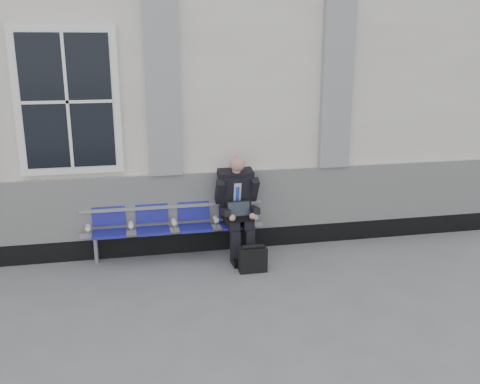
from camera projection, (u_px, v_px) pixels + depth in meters
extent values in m
plane|color=slate|center=(41.00, 310.00, 6.21)|extent=(70.00, 70.00, 0.00)
cube|color=silver|center=(59.00, 98.00, 8.94)|extent=(14.00, 4.00, 4.20)
cube|color=black|center=(55.00, 252.00, 7.55)|extent=(14.00, 0.10, 0.30)
cube|color=silver|center=(51.00, 211.00, 7.38)|extent=(14.00, 0.08, 0.90)
cube|color=gray|center=(163.00, 88.00, 7.24)|extent=(0.45, 0.14, 2.40)
cube|color=gray|center=(336.00, 86.00, 7.73)|extent=(0.45, 0.14, 2.40)
cube|color=white|center=(68.00, 101.00, 7.05)|extent=(1.35, 0.10, 1.95)
cube|color=black|center=(67.00, 102.00, 7.00)|extent=(1.15, 0.02, 1.75)
cube|color=#9EA0A3|center=(174.00, 229.00, 7.65)|extent=(2.60, 0.07, 0.07)
cube|color=#9EA0A3|center=(173.00, 206.00, 7.68)|extent=(2.60, 0.05, 0.05)
cylinder|color=#9EA0A3|center=(96.00, 250.00, 7.49)|extent=(0.06, 0.06, 0.39)
cylinder|color=#9EA0A3|center=(249.00, 239.00, 7.93)|extent=(0.06, 0.06, 0.39)
cube|color=navy|center=(109.00, 234.00, 7.39)|extent=(0.46, 0.42, 0.07)
cube|color=navy|center=(108.00, 211.00, 7.52)|extent=(0.46, 0.10, 0.40)
cube|color=navy|center=(153.00, 231.00, 7.51)|extent=(0.46, 0.42, 0.07)
cube|color=navy|center=(152.00, 209.00, 7.64)|extent=(0.46, 0.10, 0.40)
cube|color=navy|center=(196.00, 228.00, 7.63)|extent=(0.46, 0.42, 0.07)
cube|color=navy|center=(193.00, 206.00, 7.75)|extent=(0.46, 0.10, 0.40)
cube|color=navy|center=(237.00, 225.00, 7.74)|extent=(0.46, 0.42, 0.07)
cube|color=navy|center=(234.00, 204.00, 7.87)|extent=(0.46, 0.10, 0.40)
cylinder|color=white|center=(88.00, 227.00, 7.34)|extent=(0.07, 0.12, 0.07)
cylinder|color=white|center=(131.00, 225.00, 7.45)|extent=(0.07, 0.12, 0.07)
cylinder|color=white|center=(174.00, 222.00, 7.57)|extent=(0.07, 0.12, 0.07)
cylinder|color=white|center=(216.00, 219.00, 7.69)|extent=(0.07, 0.12, 0.07)
cylinder|color=white|center=(255.00, 217.00, 7.80)|extent=(0.07, 0.12, 0.07)
cube|color=black|center=(236.00, 262.00, 7.46)|extent=(0.12, 0.27, 0.09)
cube|color=black|center=(251.00, 260.00, 7.51)|extent=(0.12, 0.27, 0.09)
cube|color=black|center=(235.00, 247.00, 7.46)|extent=(0.13, 0.14, 0.47)
cube|color=black|center=(250.00, 246.00, 7.51)|extent=(0.13, 0.14, 0.47)
cube|color=black|center=(231.00, 222.00, 7.60)|extent=(0.16, 0.47, 0.15)
cube|color=black|center=(246.00, 221.00, 7.64)|extent=(0.16, 0.47, 0.15)
cube|color=black|center=(235.00, 194.00, 7.72)|extent=(0.45, 0.37, 0.66)
cube|color=#AAC0DF|center=(237.00, 195.00, 7.60)|extent=(0.11, 0.10, 0.37)
cube|color=blue|center=(237.00, 197.00, 7.60)|extent=(0.05, 0.08, 0.31)
cube|color=black|center=(236.00, 174.00, 7.61)|extent=(0.51, 0.26, 0.15)
cylinder|color=tan|center=(236.00, 170.00, 7.54)|extent=(0.11, 0.11, 0.10)
sphere|color=tan|center=(237.00, 163.00, 7.46)|extent=(0.22, 0.22, 0.22)
cube|color=black|center=(220.00, 192.00, 7.55)|extent=(0.11, 0.30, 0.39)
cube|color=black|center=(254.00, 189.00, 7.66)|extent=(0.11, 0.30, 0.39)
cube|color=black|center=(226.00, 212.00, 7.45)|extent=(0.10, 0.33, 0.15)
cube|color=black|center=(254.00, 210.00, 7.54)|extent=(0.10, 0.33, 0.15)
sphere|color=tan|center=(232.00, 218.00, 7.34)|extent=(0.09, 0.09, 0.09)
sphere|color=tan|center=(253.00, 216.00, 7.40)|extent=(0.09, 0.09, 0.09)
cube|color=black|center=(241.00, 219.00, 7.46)|extent=(0.35, 0.25, 0.02)
cube|color=black|center=(239.00, 209.00, 7.54)|extent=(0.35, 0.10, 0.22)
cube|color=black|center=(239.00, 209.00, 7.54)|extent=(0.31, 0.08, 0.19)
cube|color=black|center=(253.00, 260.00, 7.21)|extent=(0.38, 0.16, 0.34)
cylinder|color=black|center=(253.00, 247.00, 7.16)|extent=(0.30, 0.06, 0.06)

